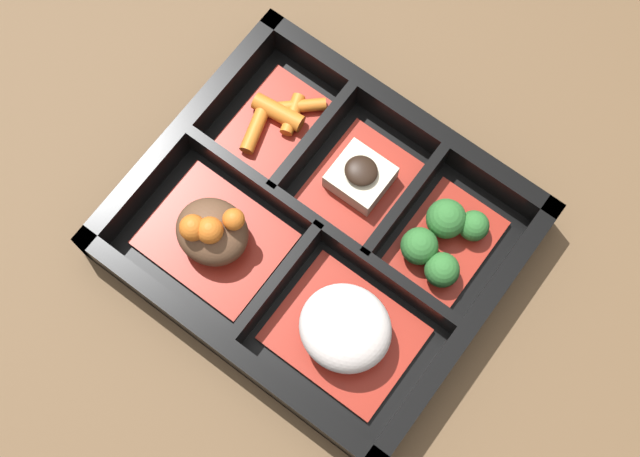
{
  "coord_description": "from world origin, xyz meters",
  "views": [
    {
      "loc": [
        -0.12,
        0.16,
        0.67
      ],
      "look_at": [
        0.0,
        0.0,
        0.03
      ],
      "focal_mm": 50.0,
      "sensor_mm": 36.0,
      "label": 1
    }
  ],
  "objects": [
    {
      "name": "bowl_tofu",
      "position": [
        0.0,
        -0.05,
        0.02
      ],
      "size": [
        0.07,
        0.08,
        0.03
      ],
      "color": "maroon",
      "rests_on": "bento_base"
    },
    {
      "name": "bowl_rice",
      "position": [
        -0.06,
        0.05,
        0.03
      ],
      "size": [
        0.1,
        0.08,
        0.05
      ],
      "color": "maroon",
      "rests_on": "bento_base"
    },
    {
      "name": "bowl_carrots",
      "position": [
        0.08,
        -0.05,
        0.02
      ],
      "size": [
        0.06,
        0.08,
        0.02
      ],
      "color": "maroon",
      "rests_on": "bento_base"
    },
    {
      "name": "bowl_stew",
      "position": [
        0.06,
        0.05,
        0.03
      ],
      "size": [
        0.1,
        0.08,
        0.05
      ],
      "color": "maroon",
      "rests_on": "bento_base"
    },
    {
      "name": "bento_rim",
      "position": [
        0.0,
        -0.0,
        0.02
      ],
      "size": [
        0.28,
        0.24,
        0.04
      ],
      "color": "black",
      "rests_on": "ground_plane"
    },
    {
      "name": "bento_base",
      "position": [
        0.0,
        0.0,
        0.01
      ],
      "size": [
        0.28,
        0.24,
        0.01
      ],
      "color": "black",
      "rests_on": "ground_plane"
    },
    {
      "name": "ground_plane",
      "position": [
        0.0,
        0.0,
        0.0
      ],
      "size": [
        3.0,
        3.0,
        0.0
      ],
      "primitive_type": "plane",
      "color": "brown"
    },
    {
      "name": "bowl_greens",
      "position": [
        -0.08,
        -0.05,
        0.03
      ],
      "size": [
        0.06,
        0.08,
        0.04
      ],
      "color": "maroon",
      "rests_on": "bento_base"
    }
  ]
}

